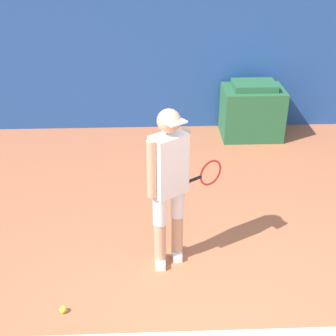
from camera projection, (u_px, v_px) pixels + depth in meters
The scene contains 5 objects.
back_wall at pixel (190, 47), 7.37m from camera, with size 24.00×0.10×2.69m.
court_baseline at pixel (229, 335), 4.05m from camera, with size 21.60×0.10×0.01m.
tennis_player at pixel (170, 182), 4.49m from camera, with size 0.77×0.58×1.70m.
tennis_ball at pixel (63, 310), 4.28m from camera, with size 0.07×0.07×0.07m.
covered_chair at pixel (252, 111), 7.46m from camera, with size 0.95×0.69×0.90m.
Camera 1 is at (-0.64, -2.75, 3.24)m, focal length 50.00 mm.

